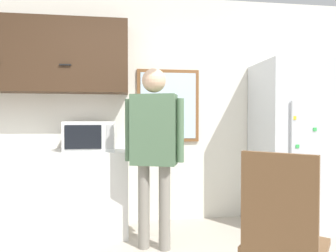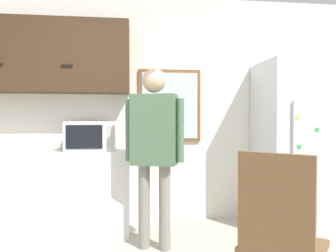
{
  "view_description": "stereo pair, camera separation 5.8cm",
  "coord_description": "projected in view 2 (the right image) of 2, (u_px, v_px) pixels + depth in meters",
  "views": [
    {
      "loc": [
        -0.2,
        -1.6,
        1.23
      ],
      "look_at": [
        0.17,
        1.1,
        1.17
      ],
      "focal_mm": 32.0,
      "sensor_mm": 36.0,
      "label": 1
    },
    {
      "loc": [
        -0.14,
        -1.61,
        1.23
      ],
      "look_at": [
        0.17,
        1.1,
        1.17
      ],
      "focal_mm": 32.0,
      "sensor_mm": 36.0,
      "label": 2
    }
  ],
  "objects": [
    {
      "name": "back_wall",
      "position": [
        145.0,
        109.0,
        3.62
      ],
      "size": [
        6.0,
        0.06,
        2.7
      ],
      "color": "silver",
      "rests_on": "ground_plane"
    },
    {
      "name": "chair",
      "position": [
        280.0,
        233.0,
        1.76
      ],
      "size": [
        0.64,
        0.64,
        1.04
      ],
      "rotation": [
        0.0,
        0.0,
        2.42
      ],
      "color": "brown",
      "rests_on": "ground_plane"
    },
    {
      "name": "upper_cabinets",
      "position": [
        37.0,
        56.0,
        3.29
      ],
      "size": [
        2.01,
        0.33,
        0.8
      ],
      "color": "#3D2819"
    },
    {
      "name": "microwave",
      "position": [
        92.0,
        136.0,
        3.23
      ],
      "size": [
        0.51,
        0.43,
        0.31
      ],
      "color": "white",
      "rests_on": "counter"
    },
    {
      "name": "window",
      "position": [
        170.0,
        106.0,
        3.61
      ],
      "size": [
        0.75,
        0.05,
        0.87
      ],
      "color": "brown"
    },
    {
      "name": "counter",
      "position": [
        34.0,
        192.0,
        3.19
      ],
      "size": [
        2.01,
        0.58,
        0.9
      ],
      "color": "silver",
      "rests_on": "ground_plane"
    },
    {
      "name": "person",
      "position": [
        154.0,
        139.0,
        2.82
      ],
      "size": [
        0.54,
        0.34,
        1.71
      ],
      "rotation": [
        0.0,
        0.0,
        -0.32
      ],
      "color": "gray",
      "rests_on": "ground_plane"
    },
    {
      "name": "refrigerator",
      "position": [
        293.0,
        145.0,
        3.43
      ],
      "size": [
        0.76,
        0.74,
        1.88
      ],
      "color": "silver",
      "rests_on": "ground_plane"
    }
  ]
}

